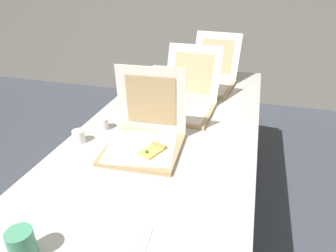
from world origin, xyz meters
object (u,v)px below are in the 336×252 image
at_px(cup_white_mid, 132,113).
at_px(pizza_box_middle, 185,102).
at_px(cup_white_near_center, 103,124).
at_px(cup_white_near_left, 79,136).
at_px(cup_white_far, 161,92).
at_px(table, 172,130).
at_px(cup_printed_front, 22,245).
at_px(pizza_box_back, 209,80).
at_px(napkin_pile, 125,238).
at_px(pizza_box_front, 145,138).

bearing_deg(cup_white_mid, pizza_box_middle, 34.93).
height_order(pizza_box_middle, cup_white_mid, pizza_box_middle).
relative_size(cup_white_near_center, cup_white_near_left, 1.00).
bearing_deg(cup_white_far, cup_white_mid, -99.87).
distance_m(table, pizza_box_middle, 0.21).
xyz_separation_m(table, cup_printed_front, (-0.18, -0.98, 0.10)).
bearing_deg(cup_printed_front, pizza_box_back, 80.10).
bearing_deg(pizza_box_middle, cup_white_far, 141.66).
bearing_deg(napkin_pile, cup_white_near_left, 132.15).
relative_size(pizza_box_middle, cup_white_far, 7.71).
xyz_separation_m(table, pizza_box_middle, (0.03, 0.18, 0.10)).
height_order(table, pizza_box_front, pizza_box_front).
bearing_deg(pizza_box_middle, table, -95.05).
bearing_deg(cup_white_far, napkin_pile, -78.18).
distance_m(cup_white_far, cup_white_near_left, 0.72).
distance_m(cup_white_near_center, napkin_pile, 0.78).
relative_size(cup_white_mid, cup_white_near_center, 1.00).
relative_size(cup_white_mid, cup_printed_front, 0.62).
relative_size(table, napkin_pile, 13.11).
bearing_deg(cup_white_near_center, napkin_pile, -58.42).
bearing_deg(pizza_box_back, pizza_box_middle, -92.88).
bearing_deg(cup_white_far, pizza_box_back, 45.43).
bearing_deg(pizza_box_front, pizza_box_back, 77.66).
distance_m(table, cup_white_near_center, 0.39).
bearing_deg(cup_white_mid, napkin_pile, -69.42).
height_order(pizza_box_front, pizza_box_back, pizza_box_front).
relative_size(pizza_box_back, cup_white_far, 7.93).
relative_size(cup_white_far, cup_printed_front, 0.62).
xyz_separation_m(cup_white_mid, napkin_pile, (0.31, -0.83, -0.03)).
bearing_deg(cup_white_far, cup_white_near_left, -106.70).
distance_m(pizza_box_front, pizza_box_back, 0.95).
xyz_separation_m(pizza_box_front, cup_printed_front, (-0.13, -0.69, -0.00)).
distance_m(pizza_box_front, napkin_pile, 0.56).
height_order(pizza_box_front, cup_white_near_left, pizza_box_front).
bearing_deg(cup_white_far, table, -63.74).
distance_m(table, cup_printed_front, 1.00).
distance_m(pizza_box_front, cup_white_near_center, 0.31).
bearing_deg(cup_white_near_center, pizza_box_front, -23.04).
xyz_separation_m(cup_white_mid, cup_white_near_left, (-0.14, -0.33, 0.00)).
relative_size(cup_white_far, cup_white_near_left, 1.00).
bearing_deg(pizza_box_middle, cup_printed_front, -97.41).
bearing_deg(pizza_box_front, cup_printed_front, -103.69).
bearing_deg(table, pizza_box_back, 81.22).
bearing_deg(pizza_box_middle, cup_white_near_center, -132.45).
height_order(pizza_box_front, cup_white_mid, pizza_box_front).
bearing_deg(pizza_box_back, cup_white_near_center, -111.76).
xyz_separation_m(pizza_box_middle, pizza_box_back, (0.07, 0.46, -0.00)).
bearing_deg(pizza_box_back, cup_white_far, -128.30).
bearing_deg(table, cup_white_mid, -179.31).
bearing_deg(pizza_box_back, cup_white_near_left, -110.19).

